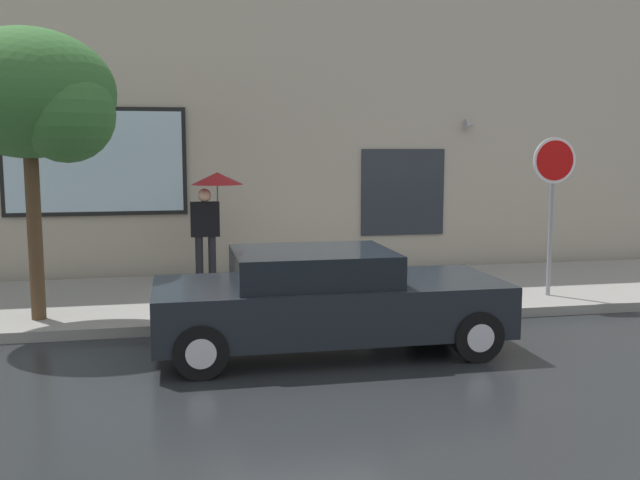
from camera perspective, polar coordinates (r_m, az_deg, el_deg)
ground_plane at (r=9.57m, az=-0.68°, el=-8.60°), size 60.00×60.00×0.00m
sidewalk at (r=12.43m, az=-3.29°, el=-4.50°), size 20.00×4.00×0.15m
building_facade at (r=14.66m, az=-4.93°, el=10.70°), size 20.00×0.67×7.00m
parked_car at (r=9.30m, az=0.51°, el=-4.82°), size 4.49×1.90×1.33m
fire_hydrant at (r=11.18m, az=3.77°, el=-3.65°), size 0.30×0.44×0.71m
pedestrian_with_umbrella at (r=13.03m, az=-8.57°, el=3.36°), size 0.96×0.94×2.04m
street_tree at (r=10.92m, az=-21.77°, el=10.43°), size 2.44×2.07×4.16m
stop_sign at (r=12.49m, az=18.11°, el=4.22°), size 0.76×0.10×2.65m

